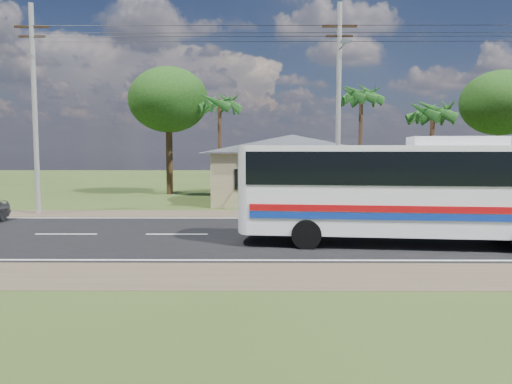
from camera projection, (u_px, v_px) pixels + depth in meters
ground at (288, 235)px, 20.17m from camera, size 120.00×120.00×0.00m
road at (288, 235)px, 20.17m from camera, size 120.00×16.00×0.03m
house at (292, 161)px, 32.88m from camera, size 12.40×10.00×5.00m
waiting_shed at (508, 162)px, 28.32m from camera, size 5.20×4.48×3.35m
utility_poles at (332, 105)px, 26.11m from camera, size 32.80×2.22×11.00m
palm_near at (433, 112)px, 30.57m from camera, size 2.80×2.80×6.70m
palm_mid at (361, 96)px, 34.95m from camera, size 2.80×2.80×8.20m
palm_far at (219, 104)px, 35.56m from camera, size 2.80×2.80×7.70m
tree_behind_house at (169, 100)px, 37.54m from camera, size 6.00×6.00×9.61m
tree_behind_shed at (500, 103)px, 35.42m from camera, size 5.60×5.60×9.02m
coach_bus at (424, 184)px, 17.85m from camera, size 12.79×3.99×3.91m
motorcycle at (417, 209)px, 25.50m from camera, size 1.59×0.80×0.80m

